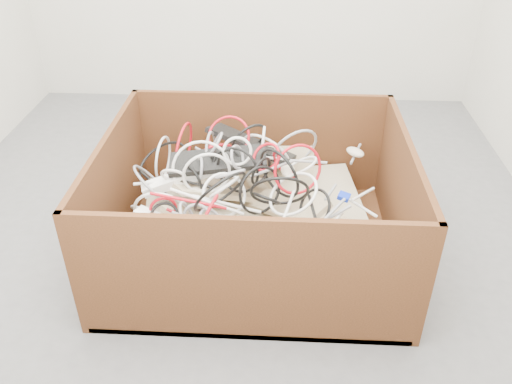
{
  "coord_description": "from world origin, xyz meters",
  "views": [
    {
      "loc": [
        0.22,
        -2.07,
        1.52
      ],
      "look_at": [
        0.12,
        -0.22,
        0.3
      ],
      "focal_mm": 37.01,
      "sensor_mm": 36.0,
      "label": 1
    }
  ],
  "objects_px": {
    "power_strip_right": "(169,226)",
    "vga_plug": "(344,197)",
    "power_strip_left": "(179,178)",
    "cardboard_box": "(252,226)"
  },
  "relations": [
    {
      "from": "power_strip_left",
      "to": "vga_plug",
      "type": "height_order",
      "value": "power_strip_left"
    },
    {
      "from": "power_strip_left",
      "to": "power_strip_right",
      "type": "bearing_deg",
      "value": -103.06
    },
    {
      "from": "cardboard_box",
      "to": "vga_plug",
      "type": "bearing_deg",
      "value": -14.29
    },
    {
      "from": "cardboard_box",
      "to": "power_strip_right",
      "type": "xyz_separation_m",
      "value": [
        -0.29,
        -0.28,
        0.2
      ]
    },
    {
      "from": "power_strip_left",
      "to": "power_strip_right",
      "type": "xyz_separation_m",
      "value": [
        0.01,
        -0.29,
        -0.03
      ]
    },
    {
      "from": "power_strip_left",
      "to": "power_strip_right",
      "type": "relative_size",
      "value": 1.13
    },
    {
      "from": "cardboard_box",
      "to": "power_strip_left",
      "type": "height_order",
      "value": "cardboard_box"
    },
    {
      "from": "power_strip_right",
      "to": "vga_plug",
      "type": "bearing_deg",
      "value": 36.91
    },
    {
      "from": "power_strip_left",
      "to": "vga_plug",
      "type": "bearing_deg",
      "value": -23.06
    },
    {
      "from": "power_strip_right",
      "to": "cardboard_box",
      "type": "bearing_deg",
      "value": 65.1
    }
  ]
}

